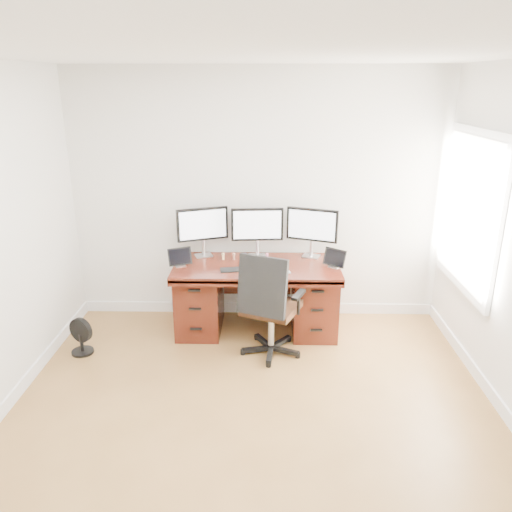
{
  "coord_description": "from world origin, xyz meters",
  "views": [
    {
      "loc": [
        0.1,
        -3.01,
        2.52
      ],
      "look_at": [
        0.0,
        1.5,
        0.95
      ],
      "focal_mm": 35.0,
      "sensor_mm": 36.0,
      "label": 1
    }
  ],
  "objects_px": {
    "keyboard": "(260,270)",
    "floor_fan": "(81,337)",
    "office_chair": "(269,322)",
    "desk": "(257,295)",
    "monitor_center": "(257,226)"
  },
  "relations": [
    {
      "from": "office_chair",
      "to": "floor_fan",
      "type": "bearing_deg",
      "value": -156.46
    },
    {
      "from": "desk",
      "to": "office_chair",
      "type": "distance_m",
      "value": 0.55
    },
    {
      "from": "floor_fan",
      "to": "keyboard",
      "type": "relative_size",
      "value": 1.42
    },
    {
      "from": "desk",
      "to": "keyboard",
      "type": "bearing_deg",
      "value": -79.47
    },
    {
      "from": "desk",
      "to": "keyboard",
      "type": "xyz_separation_m",
      "value": [
        0.04,
        -0.19,
        0.36
      ]
    },
    {
      "from": "monitor_center",
      "to": "office_chair",
      "type": "bearing_deg",
      "value": -84.73
    },
    {
      "from": "desk",
      "to": "office_chair",
      "type": "bearing_deg",
      "value": -76.16
    },
    {
      "from": "office_chair",
      "to": "keyboard",
      "type": "distance_m",
      "value": 0.54
    },
    {
      "from": "office_chair",
      "to": "floor_fan",
      "type": "relative_size",
      "value": 2.91
    },
    {
      "from": "office_chair",
      "to": "floor_fan",
      "type": "distance_m",
      "value": 1.85
    },
    {
      "from": "keyboard",
      "to": "floor_fan",
      "type": "bearing_deg",
      "value": 172.71
    },
    {
      "from": "floor_fan",
      "to": "keyboard",
      "type": "xyz_separation_m",
      "value": [
        1.74,
        0.36,
        0.58
      ]
    },
    {
      "from": "floor_fan",
      "to": "monitor_center",
      "type": "height_order",
      "value": "monitor_center"
    },
    {
      "from": "office_chair",
      "to": "monitor_center",
      "type": "xyz_separation_m",
      "value": [
        -0.13,
        0.77,
        0.74
      ]
    },
    {
      "from": "office_chair",
      "to": "keyboard",
      "type": "height_order",
      "value": "office_chair"
    }
  ]
}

